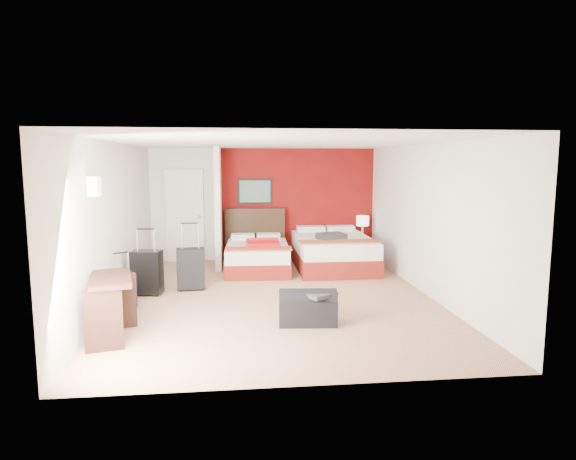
{
  "coord_description": "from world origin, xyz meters",
  "views": [
    {
      "loc": [
        -0.66,
        -7.81,
        2.19
      ],
      "look_at": [
        0.28,
        0.8,
        1.0
      ],
      "focal_mm": 30.76,
      "sensor_mm": 36.0,
      "label": 1
    }
  ],
  "objects": [
    {
      "name": "jacket_bundle",
      "position": [
        1.27,
        1.82,
        0.72
      ],
      "size": [
        0.61,
        0.54,
        0.13
      ],
      "primitive_type": "cube",
      "rotation": [
        0.0,
        0.0,
        0.27
      ],
      "color": "#333438",
      "rests_on": "bed_right"
    },
    {
      "name": "red_accent_panel",
      "position": [
        0.75,
        3.23,
        1.25
      ],
      "size": [
        3.5,
        0.04,
        2.5
      ],
      "primitive_type": "cube",
      "color": "maroon",
      "rests_on": "ground"
    },
    {
      "name": "bed_left",
      "position": [
        -0.21,
        2.05,
        0.27
      ],
      "size": [
        1.33,
        1.84,
        0.54
      ],
      "primitive_type": "cube",
      "rotation": [
        0.0,
        0.0,
        -0.04
      ],
      "color": "silver",
      "rests_on": "ground"
    },
    {
      "name": "suitcase_charcoal",
      "position": [
        -1.43,
        0.65,
        0.35
      ],
      "size": [
        0.49,
        0.33,
        0.69
      ],
      "primitive_type": "cube",
      "rotation": [
        0.0,
        0.0,
        0.08
      ],
      "color": "black",
      "rests_on": "ground"
    },
    {
      "name": "desk",
      "position": [
        -2.19,
        -1.69,
        0.4
      ],
      "size": [
        0.68,
        1.04,
        0.8
      ],
      "primitive_type": "cube",
      "rotation": [
        0.0,
        0.0,
        0.23
      ],
      "color": "black",
      "rests_on": "ground"
    },
    {
      "name": "partition_wall",
      "position": [
        -1.0,
        2.61,
        1.25
      ],
      "size": [
        0.12,
        1.2,
        2.5
      ],
      "primitive_type": "cube",
      "color": "silver",
      "rests_on": "ground"
    },
    {
      "name": "suitcase_black",
      "position": [
        -2.12,
        0.39,
        0.36
      ],
      "size": [
        0.52,
        0.37,
        0.72
      ],
      "primitive_type": "cube",
      "rotation": [
        0.0,
        0.0,
        -0.16
      ],
      "color": "black",
      "rests_on": "ground"
    },
    {
      "name": "table_lamp",
      "position": [
        2.17,
        2.8,
        0.77
      ],
      "size": [
        0.32,
        0.32,
        0.49
      ],
      "primitive_type": "cylinder",
      "rotation": [
        0.0,
        0.0,
        0.16
      ],
      "color": "white",
      "rests_on": "nightstand"
    },
    {
      "name": "jacket_draped",
      "position": [
        0.46,
        -1.41,
        0.42
      ],
      "size": [
        0.52,
        0.5,
        0.05
      ],
      "primitive_type": "cube",
      "rotation": [
        0.0,
        0.0,
        0.58
      ],
      "color": "#333438",
      "rests_on": "duffel_bag"
    },
    {
      "name": "entry_door",
      "position": [
        -1.75,
        3.2,
        1.02
      ],
      "size": [
        0.82,
        0.06,
        2.05
      ],
      "primitive_type": "cube",
      "color": "silver",
      "rests_on": "ground"
    },
    {
      "name": "nightstand",
      "position": [
        2.17,
        2.8,
        0.26
      ],
      "size": [
        0.38,
        0.38,
        0.52
      ],
      "primitive_type": "cube",
      "rotation": [
        0.0,
        0.0,
        0.02
      ],
      "color": "black",
      "rests_on": "ground"
    },
    {
      "name": "bed_right",
      "position": [
        1.37,
        2.12,
        0.33
      ],
      "size": [
        1.55,
        2.2,
        0.66
      ],
      "primitive_type": "cube",
      "rotation": [
        0.0,
        0.0,
        -0.01
      ],
      "color": "white",
      "rests_on": "ground"
    },
    {
      "name": "duffel_bag",
      "position": [
        0.31,
        -1.36,
        0.2
      ],
      "size": [
        0.82,
        0.49,
        0.4
      ],
      "primitive_type": "cube",
      "rotation": [
        0.0,
        0.0,
        -0.09
      ],
      "color": "black",
      "rests_on": "ground"
    },
    {
      "name": "ground",
      "position": [
        0.0,
        0.0,
        0.0
      ],
      "size": [
        6.5,
        6.5,
        0.0
      ],
      "primitive_type": "plane",
      "color": "tan",
      "rests_on": "ground"
    },
    {
      "name": "room_walls",
      "position": [
        -1.4,
        1.42,
        1.26
      ],
      "size": [
        5.02,
        6.52,
        2.5
      ],
      "color": "silver",
      "rests_on": "ground"
    },
    {
      "name": "red_suitcase_open",
      "position": [
        -0.11,
        1.95,
        0.59
      ],
      "size": [
        0.67,
        0.9,
        0.11
      ],
      "primitive_type": "cube",
      "rotation": [
        0.0,
        0.0,
        0.05
      ],
      "color": "#B20F12",
      "rests_on": "bed_left"
    },
    {
      "name": "suitcase_navy",
      "position": [
        -2.35,
        -0.44,
        0.26
      ],
      "size": [
        0.44,
        0.39,
        0.52
      ],
      "primitive_type": "cube",
      "rotation": [
        0.0,
        0.0,
        0.56
      ],
      "color": "black",
      "rests_on": "ground"
    }
  ]
}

